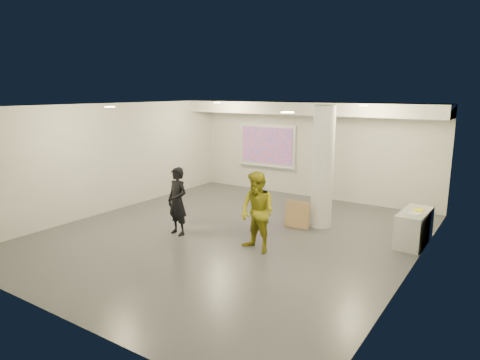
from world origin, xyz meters
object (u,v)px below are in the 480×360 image
Objects in this scene: credenza at (414,228)px; man at (257,212)px; woman at (177,201)px; column at (323,167)px; projection_screen at (267,146)px.

man reaches higher than credenza.
woman is (-4.78, -2.37, 0.43)m from credenza.
woman is (-2.56, -2.45, -0.70)m from column.
projection_screen is 6.09m from credenza.
column is at bearing 91.55° from man.
column is 1.76× the size of man.
woman is 0.94× the size of man.
man is at bearing -61.96° from projection_screen.
column is at bearing -179.95° from credenza.
projection_screen is 1.23× the size of man.
credenza is 3.53m from man.
man reaches higher than woman.
credenza is at bearing 52.58° from man.
credenza is 0.76× the size of man.
column is 2.47m from man.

